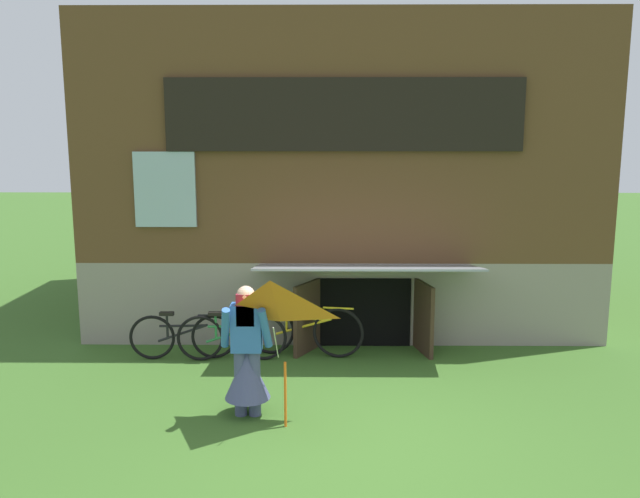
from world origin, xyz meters
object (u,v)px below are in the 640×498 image
object	(u,v)px
bicycle_yellow	(303,330)
bicycle_black	(183,336)
kite	(271,323)
bicycle_green	(232,337)
person	(247,362)

from	to	relation	value
bicycle_yellow	bicycle_black	distance (m)	1.73
kite	bicycle_yellow	size ratio (longest dim) A/B	0.92
bicycle_yellow	bicycle_green	bearing A→B (deg)	-159.25
bicycle_yellow	bicycle_green	xyz separation A→B (m)	(-1.01, -0.21, -0.04)
bicycle_yellow	bicycle_black	size ratio (longest dim) A/B	1.14
bicycle_green	kite	bearing A→B (deg)	-74.61
bicycle_yellow	kite	bearing A→B (deg)	-86.19
kite	bicycle_black	xyz separation A→B (m)	(-1.48, 2.45, -0.93)
bicycle_green	bicycle_black	xyz separation A→B (m)	(-0.71, 0.06, -0.01)
bicycle_yellow	bicycle_green	distance (m)	1.03
kite	person	bearing A→B (deg)	119.68
person	kite	world-z (taller)	kite
kite	bicycle_yellow	distance (m)	2.76
bicycle_green	person	bearing A→B (deg)	-78.72
bicycle_green	bicycle_black	bearing A→B (deg)	172.95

